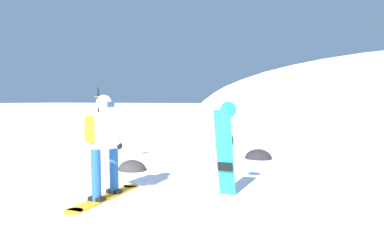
{
  "coord_description": "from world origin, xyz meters",
  "views": [
    {
      "loc": [
        2.95,
        -3.9,
        1.63
      ],
      "look_at": [
        -0.2,
        3.65,
        1.0
      ],
      "focal_mm": 31.68,
      "sensor_mm": 36.0,
      "label": 1
    }
  ],
  "objects_px": {
    "spare_snowboard": "(225,149)",
    "rock_mid": "(258,159)",
    "snowboarder_main": "(103,143)",
    "piste_marker_near": "(99,120)",
    "rock_dark": "(132,170)"
  },
  "relations": [
    {
      "from": "spare_snowboard",
      "to": "rock_mid",
      "type": "height_order",
      "value": "spare_snowboard"
    },
    {
      "from": "rock_dark",
      "to": "spare_snowboard",
      "type": "bearing_deg",
      "value": -25.23
    },
    {
      "from": "spare_snowboard",
      "to": "snowboarder_main",
      "type": "bearing_deg",
      "value": -155.58
    },
    {
      "from": "snowboarder_main",
      "to": "rock_mid",
      "type": "xyz_separation_m",
      "value": [
        1.6,
        4.77,
        -0.92
      ]
    },
    {
      "from": "rock_mid",
      "to": "piste_marker_near",
      "type": "bearing_deg",
      "value": -145.22
    },
    {
      "from": "rock_dark",
      "to": "rock_mid",
      "type": "distance_m",
      "value": 3.6
    },
    {
      "from": "piste_marker_near",
      "to": "snowboarder_main",
      "type": "bearing_deg",
      "value": -50.6
    },
    {
      "from": "piste_marker_near",
      "to": "rock_mid",
      "type": "relative_size",
      "value": 2.64
    },
    {
      "from": "snowboarder_main",
      "to": "rock_mid",
      "type": "height_order",
      "value": "snowboarder_main"
    },
    {
      "from": "snowboarder_main",
      "to": "piste_marker_near",
      "type": "relative_size",
      "value": 0.93
    },
    {
      "from": "snowboarder_main",
      "to": "spare_snowboard",
      "type": "height_order",
      "value": "snowboarder_main"
    },
    {
      "from": "spare_snowboard",
      "to": "rock_dark",
      "type": "xyz_separation_m",
      "value": [
        -2.64,
        1.24,
        -0.82
      ]
    },
    {
      "from": "spare_snowboard",
      "to": "piste_marker_near",
      "type": "distance_m",
      "value": 4.05
    },
    {
      "from": "snowboarder_main",
      "to": "rock_mid",
      "type": "bearing_deg",
      "value": 71.41
    },
    {
      "from": "rock_dark",
      "to": "rock_mid",
      "type": "height_order",
      "value": "rock_mid"
    }
  ]
}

